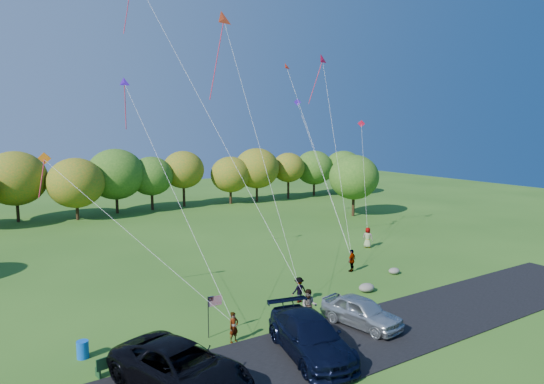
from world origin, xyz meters
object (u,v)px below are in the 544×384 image
at_px(flyer_c, 299,290).
at_px(flyer_d, 352,260).
at_px(flyer_a, 234,327).
at_px(minivan_silver, 361,311).
at_px(minivan_dark, 181,367).
at_px(flyer_e, 368,237).
at_px(minivan_navy, 310,337).
at_px(flyer_b, 309,306).
at_px(park_bench, 116,363).
at_px(trash_barrel, 83,350).

bearing_deg(flyer_c, flyer_d, -157.67).
bearing_deg(flyer_a, minivan_silver, -29.69).
bearing_deg(minivan_dark, flyer_c, 9.20).
distance_m(minivan_silver, flyer_a, 7.08).
height_order(flyer_d, flyer_e, flyer_e).
bearing_deg(minivan_dark, minivan_navy, -24.54).
distance_m(flyer_a, flyer_d, 14.41).
bearing_deg(minivan_dark, flyer_b, -2.03).
xyz_separation_m(flyer_b, flyer_c, (1.31, 2.75, -0.13)).
bearing_deg(park_bench, minivan_silver, -19.46).
distance_m(flyer_a, park_bench, 5.92).
relative_size(flyer_a, flyer_b, 0.84).
height_order(flyer_d, trash_barrel, flyer_d).
bearing_deg(minivan_silver, park_bench, 160.31).
bearing_deg(minivan_silver, minivan_dark, 173.21).
distance_m(flyer_d, trash_barrel, 20.31).
xyz_separation_m(minivan_dark, flyer_a, (3.97, 2.76, -0.20)).
distance_m(minivan_dark, flyer_b, 9.17).
bearing_deg(flyer_c, minivan_silver, 97.14).
relative_size(minivan_dark, minivan_silver, 1.41).
xyz_separation_m(minivan_silver, flyer_d, (6.43, 7.90, -0.01)).
xyz_separation_m(minivan_navy, park_bench, (-8.27, 3.31, -0.45)).
xyz_separation_m(flyer_b, flyer_e, (14.54, 10.50, -0.02)).
distance_m(minivan_dark, flyer_d, 19.18).
bearing_deg(flyer_e, park_bench, 82.89).
bearing_deg(flyer_e, minivan_navy, 99.45).
bearing_deg(minivan_dark, flyer_e, 10.13).
bearing_deg(minivan_silver, minivan_navy, -174.85).
distance_m(flyer_c, trash_barrel, 12.91).
bearing_deg(flyer_a, trash_barrel, 148.44).
xyz_separation_m(flyer_d, flyer_e, (6.12, 4.69, 0.07)).
bearing_deg(minivan_silver, flyer_a, 152.48).
height_order(minivan_silver, park_bench, minivan_silver).
bearing_deg(minivan_navy, flyer_a, 137.80).
height_order(minivan_navy, minivan_silver, minivan_navy).
bearing_deg(flyer_d, park_bench, -3.83).
xyz_separation_m(flyer_a, park_bench, (-5.91, -0.00, -0.26)).
height_order(minivan_navy, park_bench, minivan_navy).
bearing_deg(flyer_b, minivan_silver, -3.86).
bearing_deg(park_bench, minivan_navy, -31.93).
height_order(flyer_a, flyer_d, flyer_d).
xyz_separation_m(minivan_dark, flyer_b, (8.74, 2.76, -0.05)).
bearing_deg(flyer_e, trash_barrel, 77.59).
height_order(minivan_navy, flyer_d, minivan_navy).
height_order(park_bench, trash_barrel, park_bench).
height_order(flyer_a, flyer_b, flyer_b).
height_order(minivan_silver, flyer_d, flyer_d).
relative_size(minivan_navy, flyer_e, 3.43).
distance_m(minivan_silver, trash_barrel, 14.30).
height_order(minivan_navy, flyer_e, minivan_navy).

